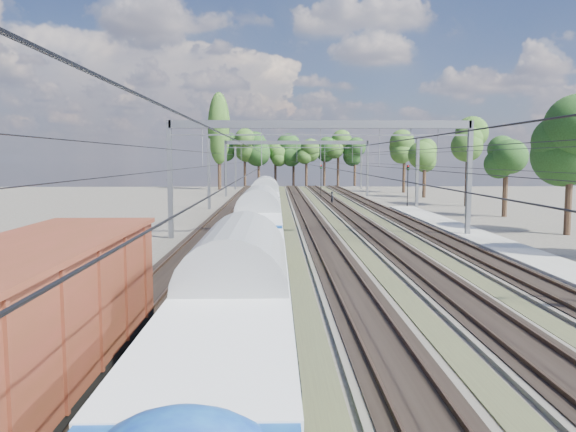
{
  "coord_description": "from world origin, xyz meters",
  "views": [
    {
      "loc": [
        -3.43,
        -12.99,
        6.1
      ],
      "look_at": [
        -2.72,
        19.27,
        2.8
      ],
      "focal_mm": 35.0,
      "sensor_mm": 36.0,
      "label": 1
    }
  ],
  "objects_px": {
    "signal_near": "(321,177)",
    "signal_far": "(408,181)",
    "worker": "(332,198)",
    "emu_train": "(259,216)"
  },
  "relations": [
    {
      "from": "signal_near",
      "to": "signal_far",
      "type": "height_order",
      "value": "signal_far"
    },
    {
      "from": "worker",
      "to": "signal_far",
      "type": "xyz_separation_m",
      "value": [
        8.81,
        -5.38,
        2.49
      ]
    },
    {
      "from": "worker",
      "to": "signal_far",
      "type": "relative_size",
      "value": 0.33
    },
    {
      "from": "signal_near",
      "to": "signal_far",
      "type": "distance_m",
      "value": 19.82
    },
    {
      "from": "signal_near",
      "to": "emu_train",
      "type": "bearing_deg",
      "value": -114.28
    },
    {
      "from": "emu_train",
      "to": "worker",
      "type": "relative_size",
      "value": 34.12
    },
    {
      "from": "emu_train",
      "to": "worker",
      "type": "xyz_separation_m",
      "value": [
        8.62,
        38.99,
        -1.57
      ]
    },
    {
      "from": "emu_train",
      "to": "worker",
      "type": "height_order",
      "value": "emu_train"
    },
    {
      "from": "signal_near",
      "to": "signal_far",
      "type": "bearing_deg",
      "value": -77.13
    },
    {
      "from": "emu_train",
      "to": "worker",
      "type": "distance_m",
      "value": 39.96
    }
  ]
}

